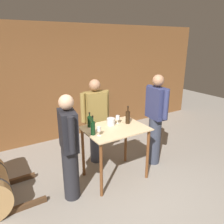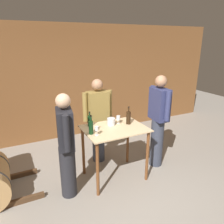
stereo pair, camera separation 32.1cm
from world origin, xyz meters
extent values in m
plane|color=gray|center=(0.00, 0.00, 0.00)|extent=(14.00, 14.00, 0.00)
cube|color=brown|center=(0.00, 2.70, 1.35)|extent=(8.40, 0.05, 2.70)
cube|color=#D1B284|center=(0.14, 0.60, 0.93)|extent=(1.03, 0.77, 0.02)
cylinder|color=brown|center=(-0.32, 0.27, 0.46)|extent=(0.05, 0.05, 0.92)
cylinder|color=brown|center=(0.59, 0.27, 0.46)|extent=(0.05, 0.05, 0.92)
cylinder|color=brown|center=(-0.32, 0.93, 0.46)|extent=(0.05, 0.05, 0.92)
cylinder|color=brown|center=(0.59, 0.93, 0.46)|extent=(0.05, 0.05, 0.92)
cylinder|color=black|center=(-0.30, 0.55, 1.04)|extent=(0.07, 0.07, 0.21)
cylinder|color=black|center=(-0.30, 0.55, 1.20)|extent=(0.02, 0.02, 0.10)
cylinder|color=black|center=(-0.30, 0.55, 1.23)|extent=(0.03, 0.03, 0.02)
cylinder|color=black|center=(-0.20, 0.87, 1.03)|extent=(0.08, 0.08, 0.18)
cylinder|color=black|center=(-0.20, 0.87, 1.15)|extent=(0.02, 0.02, 0.08)
cylinder|color=black|center=(-0.20, 0.87, 1.18)|extent=(0.03, 0.03, 0.02)
cylinder|color=black|center=(0.43, 0.66, 1.05)|extent=(0.08, 0.08, 0.22)
cylinder|color=black|center=(0.43, 0.66, 1.20)|extent=(0.02, 0.02, 0.10)
cylinder|color=black|center=(0.43, 0.66, 1.24)|extent=(0.03, 0.03, 0.02)
cylinder|color=silver|center=(-0.24, 0.47, 0.94)|extent=(0.06, 0.06, 0.00)
cylinder|color=silver|center=(-0.24, 0.47, 0.98)|extent=(0.01, 0.01, 0.07)
cylinder|color=silver|center=(-0.24, 0.47, 1.05)|extent=(0.06, 0.06, 0.07)
cylinder|color=silver|center=(0.28, 0.75, 0.94)|extent=(0.06, 0.06, 0.00)
cylinder|color=silver|center=(0.28, 0.75, 0.97)|extent=(0.01, 0.01, 0.07)
cylinder|color=silver|center=(0.28, 0.75, 1.04)|extent=(0.07, 0.07, 0.07)
cylinder|color=silver|center=(0.15, 0.76, 1.00)|extent=(0.14, 0.14, 0.12)
cylinder|color=#232328|center=(-0.71, 0.50, 0.42)|extent=(0.24, 0.24, 0.84)
cube|color=black|center=(-0.71, 0.50, 1.12)|extent=(0.29, 0.43, 0.57)
sphere|color=tan|center=(-0.71, 0.50, 1.53)|extent=(0.21, 0.21, 0.21)
cylinder|color=black|center=(-0.76, 0.25, 1.15)|extent=(0.09, 0.09, 0.51)
cylinder|color=black|center=(-0.67, 0.75, 1.15)|extent=(0.09, 0.09, 0.51)
cylinder|color=#333847|center=(0.11, 1.26, 0.41)|extent=(0.24, 0.24, 0.82)
cube|color=olive|center=(0.11, 1.26, 1.12)|extent=(0.40, 0.22, 0.60)
sphere|color=#9E7051|center=(0.11, 1.26, 1.55)|extent=(0.21, 0.21, 0.21)
cylinder|color=olive|center=(0.36, 1.26, 1.15)|extent=(0.09, 0.09, 0.54)
cylinder|color=olive|center=(-0.14, 1.26, 1.15)|extent=(0.09, 0.09, 0.54)
cylinder|color=#333847|center=(1.04, 0.61, 0.47)|extent=(0.24, 0.24, 0.94)
cube|color=navy|center=(1.04, 0.61, 1.23)|extent=(0.25, 0.42, 0.58)
sphere|color=#9E7051|center=(1.04, 0.61, 1.64)|extent=(0.21, 0.21, 0.21)
cylinder|color=navy|center=(1.06, 0.86, 1.26)|extent=(0.09, 0.09, 0.52)
cylinder|color=navy|center=(1.02, 0.36, 1.26)|extent=(0.09, 0.09, 0.52)
camera|label=1|loc=(-1.68, -2.23, 2.32)|focal=35.00mm
camera|label=2|loc=(-1.40, -2.38, 2.32)|focal=35.00mm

